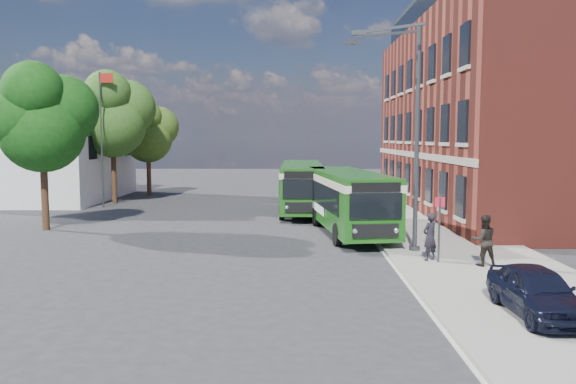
{
  "coord_description": "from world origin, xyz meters",
  "views": [
    {
      "loc": [
        0.31,
        -24.37,
        4.66
      ],
      "look_at": [
        0.06,
        1.12,
        2.2
      ],
      "focal_mm": 35.0,
      "sensor_mm": 36.0,
      "label": 1
    }
  ],
  "objects_px": {
    "bus_front": "(348,196)",
    "bus_rear": "(302,182)",
    "street_lamp": "(408,135)",
    "parked_car": "(537,291)"
  },
  "relations": [
    {
      "from": "street_lamp",
      "to": "parked_car",
      "type": "height_order",
      "value": "street_lamp"
    },
    {
      "from": "parked_car",
      "to": "bus_front",
      "type": "bearing_deg",
      "value": 103.71
    },
    {
      "from": "bus_rear",
      "to": "parked_car",
      "type": "distance_m",
      "value": 22.65
    },
    {
      "from": "street_lamp",
      "to": "bus_front",
      "type": "height_order",
      "value": "street_lamp"
    },
    {
      "from": "bus_front",
      "to": "parked_car",
      "type": "height_order",
      "value": "bus_front"
    },
    {
      "from": "street_lamp",
      "to": "bus_front",
      "type": "relative_size",
      "value": 0.85
    },
    {
      "from": "bus_front",
      "to": "bus_rear",
      "type": "distance_m",
      "value": 8.84
    },
    {
      "from": "bus_front",
      "to": "bus_rear",
      "type": "height_order",
      "value": "same"
    },
    {
      "from": "bus_rear",
      "to": "bus_front",
      "type": "bearing_deg",
      "value": -76.18
    },
    {
      "from": "bus_front",
      "to": "bus_rear",
      "type": "relative_size",
      "value": 0.85
    }
  ]
}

